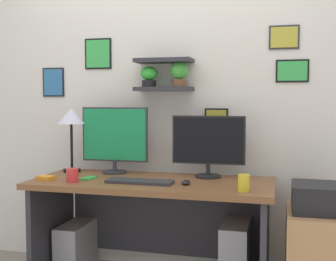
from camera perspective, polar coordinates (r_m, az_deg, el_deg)
back_wall_assembly at (r=3.40m, az=-0.00°, el=4.98°), size 4.40×0.24×2.70m
desk at (r=3.12m, az=-1.78°, el=-10.01°), size 1.63×0.68×0.75m
monitor_left at (r=3.31m, az=-6.83°, el=-0.95°), size 0.50×0.18×0.49m
monitor_right at (r=3.13m, az=5.19°, el=-1.72°), size 0.51×0.18×0.43m
keyboard at (r=2.93m, az=-3.64°, el=-6.54°), size 0.44×0.14×0.02m
computer_mouse at (r=2.87m, az=2.31°, el=-6.66°), size 0.06×0.09×0.03m
desk_lamp at (r=3.42m, az=-12.29°, el=1.31°), size 0.21×0.21×0.48m
cell_phone at (r=3.13m, az=-10.16°, el=-6.02°), size 0.08×0.14×0.01m
coffee_mug at (r=3.03m, az=-12.14°, el=-5.61°), size 0.08×0.08×0.09m
pen_cup at (r=2.70m, az=9.68°, el=-6.64°), size 0.07×0.07×0.10m
scissors_tray at (r=3.17m, az=-15.39°, el=-5.85°), size 0.14×0.11×0.02m
drawer_cabinet at (r=3.02m, az=19.17°, el=-15.39°), size 0.44×0.50×0.61m
printer at (r=2.92m, az=19.35°, el=-8.17°), size 0.38×0.34×0.17m
computer_tower_left at (r=3.48m, az=-11.65°, el=-14.58°), size 0.18×0.40×0.38m
computer_tower_right at (r=3.15m, az=8.62°, el=-15.71°), size 0.18×0.40×0.47m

